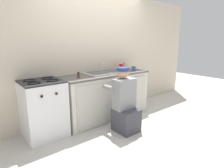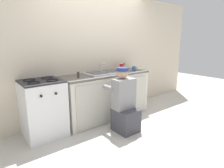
{
  "view_description": "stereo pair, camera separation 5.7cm",
  "coord_description": "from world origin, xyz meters",
  "views": [
    {
      "loc": [
        -2.2,
        -2.61,
        1.55
      ],
      "look_at": [
        0.0,
        0.1,
        0.73
      ],
      "focal_mm": 30.0,
      "sensor_mm": 36.0,
      "label": 1
    },
    {
      "loc": [
        -2.16,
        -2.65,
        1.55
      ],
      "look_at": [
        0.0,
        0.1,
        0.73
      ],
      "focal_mm": 30.0,
      "sensor_mm": 36.0,
      "label": 2
    }
  ],
  "objects": [
    {
      "name": "back_wall",
      "position": [
        0.0,
        0.65,
        1.25
      ],
      "size": [
        6.0,
        0.1,
        2.5
      ],
      "primitive_type": "cube",
      "color": "beige",
      "rests_on": "ground_plane"
    },
    {
      "name": "spice_bottle_pepper",
      "position": [
        -0.65,
        0.22,
        0.96
      ],
      "size": [
        0.04,
        0.04,
        0.1
      ],
      "color": "#513823",
      "rests_on": "countertop"
    },
    {
      "name": "coffee_mug",
      "position": [
        0.65,
        0.17,
        0.96
      ],
      "size": [
        0.13,
        0.08,
        0.1
      ],
      "color": "#335699",
      "rests_on": "countertop"
    },
    {
      "name": "countertop",
      "position": [
        0.0,
        0.3,
        0.89
      ],
      "size": [
        1.86,
        0.62,
        0.04
      ],
      "primitive_type": "cube",
      "color": "#5B5651",
      "rests_on": "counter_cabinet"
    },
    {
      "name": "sink_double_basin",
      "position": [
        0.0,
        0.3,
        0.93
      ],
      "size": [
        0.8,
        0.44,
        0.19
      ],
      "color": "silver",
      "rests_on": "countertop"
    },
    {
      "name": "stove_range",
      "position": [
        -1.26,
        0.3,
        0.47
      ],
      "size": [
        0.63,
        0.62,
        0.95
      ],
      "color": "white",
      "rests_on": "ground_plane"
    },
    {
      "name": "ground_plane",
      "position": [
        0.0,
        0.0,
        0.0
      ],
      "size": [
        12.0,
        12.0,
        0.0
      ],
      "primitive_type": "plane",
      "color": "beige"
    },
    {
      "name": "soda_cup_red",
      "position": [
        0.51,
        0.41,
        0.99
      ],
      "size": [
        0.08,
        0.08,
        0.15
      ],
      "color": "red",
      "rests_on": "countertop"
    },
    {
      "name": "plumber_person",
      "position": [
        -0.11,
        -0.39,
        0.46
      ],
      "size": [
        0.42,
        0.61,
        1.1
      ],
      "color": "#3F3F47",
      "rests_on": "ground_plane"
    },
    {
      "name": "counter_cabinet",
      "position": [
        0.0,
        0.29,
        0.44
      ],
      "size": [
        1.82,
        0.62,
        0.87
      ],
      "color": "silver",
      "rests_on": "ground_plane"
    },
    {
      "name": "condiment_jar",
      "position": [
        0.64,
        0.49,
        0.97
      ],
      "size": [
        0.07,
        0.07,
        0.13
      ],
      "color": "#DBB760",
      "rests_on": "countertop"
    }
  ]
}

